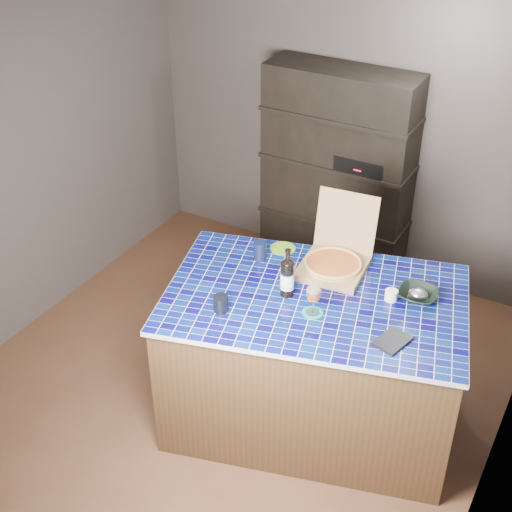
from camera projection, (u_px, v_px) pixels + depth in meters
The scene contains 14 objects.
room at pixel (241, 222), 4.48m from camera, with size 3.50×3.50×3.50m.
shelving_unit at pixel (337, 177), 5.79m from camera, with size 1.20×0.41×1.80m.
kitchen_island at pixel (312, 359), 4.54m from camera, with size 2.03×1.57×0.98m.
pizza_box at pixel (334, 261), 4.48m from camera, with size 0.44×0.52×0.43m.
mead_bottle at pixel (287, 277), 4.22m from camera, with size 0.09×0.09×0.32m.
teal_trivet at pixel (313, 313), 4.13m from camera, with size 0.12×0.12×0.01m, color #177B73.
wine_glass at pixel (314, 293), 4.06m from camera, with size 0.09×0.09×0.20m.
tumbler at pixel (221, 304), 4.13m from camera, with size 0.09×0.09×0.10m, color black.
dvd_case at pixel (392, 341), 3.91m from camera, with size 0.15×0.20×0.02m, color black.
bowl at pixel (418, 295), 4.24m from camera, with size 0.23×0.23×0.06m, color black.
foil_contents at pixel (418, 293), 4.23m from camera, with size 0.12×0.10×0.06m, color #A8A7B2.
white_jar at pixel (391, 295), 4.23m from camera, with size 0.08×0.08×0.07m, color white.
navy_cup at pixel (260, 251), 4.58m from camera, with size 0.08×0.08×0.13m, color black.
green_trivet at pixel (283, 248), 4.72m from camera, with size 0.17×0.17×0.01m, color #62A222.
Camera 1 is at (1.98, -3.33, 3.51)m, focal length 50.00 mm.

